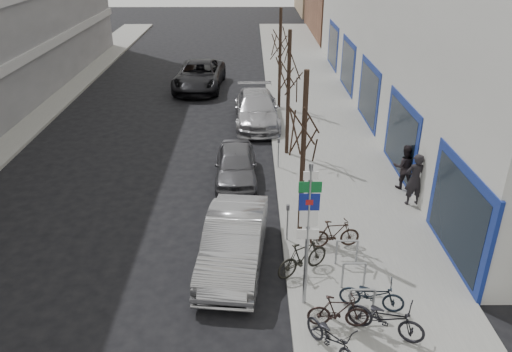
{
  "coord_description": "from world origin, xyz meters",
  "views": [
    {
      "loc": [
        1.01,
        -10.4,
        8.96
      ],
      "look_at": [
        1.17,
        3.86,
        2.0
      ],
      "focal_mm": 35.0,
      "sensor_mm": 36.0,
      "label": 1
    }
  ],
  "objects_px": {
    "parked_car_back": "(257,109)",
    "bike_far_curb": "(386,315)",
    "meter_front": "(288,219)",
    "meter_back": "(273,108)",
    "highway_sign_pole": "(308,228)",
    "meter_mid": "(279,150)",
    "bike_near_right": "(338,311)",
    "bike_far_inner": "(335,233)",
    "parked_car_front": "(234,242)",
    "tree_mid": "(289,64)",
    "bike_mid_inner": "(303,257)",
    "lane_car": "(199,75)",
    "pedestrian_far": "(404,166)",
    "tree_far": "(280,35)",
    "bike_near_left": "(332,336)",
    "bike_rack": "(354,272)",
    "tree_near": "(305,117)",
    "bike_mid_curb": "(372,292)",
    "pedestrian_near": "(415,179)",
    "parked_car_mid": "(236,165)"
  },
  "relations": [
    {
      "from": "parked_car_front",
      "to": "bike_far_curb",
      "type": "bearing_deg",
      "value": -33.51
    },
    {
      "from": "pedestrian_far",
      "to": "bike_rack",
      "type": "bearing_deg",
      "value": 69.98
    },
    {
      "from": "meter_back",
      "to": "meter_front",
      "type": "bearing_deg",
      "value": -90.0
    },
    {
      "from": "highway_sign_pole",
      "to": "meter_mid",
      "type": "height_order",
      "value": "highway_sign_pole"
    },
    {
      "from": "bike_mid_curb",
      "to": "pedestrian_near",
      "type": "distance_m",
      "value": 6.17
    },
    {
      "from": "bike_near_left",
      "to": "bike_mid_curb",
      "type": "relative_size",
      "value": 1.06
    },
    {
      "from": "tree_near",
      "to": "meter_back",
      "type": "height_order",
      "value": "tree_near"
    },
    {
      "from": "parked_car_front",
      "to": "tree_mid",
      "type": "bearing_deg",
      "value": 81.38
    },
    {
      "from": "meter_mid",
      "to": "bike_far_curb",
      "type": "relative_size",
      "value": 0.67
    },
    {
      "from": "bike_rack",
      "to": "bike_far_curb",
      "type": "height_order",
      "value": "bike_far_curb"
    },
    {
      "from": "bike_near_right",
      "to": "tree_far",
      "type": "bearing_deg",
      "value": 5.87
    },
    {
      "from": "bike_near_right",
      "to": "bike_mid_curb",
      "type": "relative_size",
      "value": 0.93
    },
    {
      "from": "bike_far_inner",
      "to": "meter_mid",
      "type": "bearing_deg",
      "value": 7.72
    },
    {
      "from": "bike_mid_curb",
      "to": "pedestrian_far",
      "type": "bearing_deg",
      "value": -6.12
    },
    {
      "from": "meter_front",
      "to": "meter_back",
      "type": "relative_size",
      "value": 1.0
    },
    {
      "from": "meter_front",
      "to": "bike_far_inner",
      "type": "xyz_separation_m",
      "value": [
        1.44,
        -0.41,
        -0.28
      ]
    },
    {
      "from": "parked_car_front",
      "to": "pedestrian_near",
      "type": "relative_size",
      "value": 2.44
    },
    {
      "from": "bike_rack",
      "to": "bike_far_inner",
      "type": "bearing_deg",
      "value": 96.1
    },
    {
      "from": "parked_car_back",
      "to": "pedestrian_far",
      "type": "bearing_deg",
      "value": -56.27
    },
    {
      "from": "bike_far_inner",
      "to": "bike_mid_inner",
      "type": "bearing_deg",
      "value": 133.45
    },
    {
      "from": "tree_far",
      "to": "bike_far_curb",
      "type": "bearing_deg",
      "value": -84.68
    },
    {
      "from": "parked_car_back",
      "to": "bike_far_curb",
      "type": "bearing_deg",
      "value": -81.25
    },
    {
      "from": "pedestrian_far",
      "to": "tree_near",
      "type": "bearing_deg",
      "value": 42.91
    },
    {
      "from": "bike_near_left",
      "to": "meter_front",
      "type": "bearing_deg",
      "value": 66.13
    },
    {
      "from": "bike_mid_inner",
      "to": "tree_mid",
      "type": "bearing_deg",
      "value": -33.64
    },
    {
      "from": "bike_rack",
      "to": "tree_far",
      "type": "xyz_separation_m",
      "value": [
        -1.2,
        15.9,
        3.44
      ]
    },
    {
      "from": "meter_front",
      "to": "bike_far_inner",
      "type": "bearing_deg",
      "value": -15.77
    },
    {
      "from": "bike_far_curb",
      "to": "pedestrian_far",
      "type": "bearing_deg",
      "value": 8.94
    },
    {
      "from": "meter_mid",
      "to": "bike_far_curb",
      "type": "bearing_deg",
      "value": -77.77
    },
    {
      "from": "bike_rack",
      "to": "pedestrian_near",
      "type": "height_order",
      "value": "pedestrian_near"
    },
    {
      "from": "highway_sign_pole",
      "to": "bike_rack",
      "type": "height_order",
      "value": "highway_sign_pole"
    },
    {
      "from": "bike_far_curb",
      "to": "parked_car_front",
      "type": "relative_size",
      "value": 0.39
    },
    {
      "from": "meter_mid",
      "to": "bike_near_right",
      "type": "height_order",
      "value": "meter_mid"
    },
    {
      "from": "tree_mid",
      "to": "tree_far",
      "type": "distance_m",
      "value": 6.5
    },
    {
      "from": "bike_mid_curb",
      "to": "pedestrian_near",
      "type": "bearing_deg",
      "value": -10.52
    },
    {
      "from": "tree_near",
      "to": "meter_front",
      "type": "bearing_deg",
      "value": -131.99
    },
    {
      "from": "pedestrian_near",
      "to": "parked_car_back",
      "type": "bearing_deg",
      "value": -65.12
    },
    {
      "from": "tree_near",
      "to": "tree_mid",
      "type": "relative_size",
      "value": 1.0
    },
    {
      "from": "bike_near_left",
      "to": "lane_car",
      "type": "xyz_separation_m",
      "value": [
        -5.08,
        22.56,
        0.16
      ]
    },
    {
      "from": "highway_sign_pole",
      "to": "parked_car_mid",
      "type": "distance_m",
      "value": 8.06
    },
    {
      "from": "meter_front",
      "to": "lane_car",
      "type": "bearing_deg",
      "value": 103.86
    },
    {
      "from": "meter_back",
      "to": "parked_car_back",
      "type": "bearing_deg",
      "value": 166.55
    },
    {
      "from": "parked_car_mid",
      "to": "bike_rack",
      "type": "bearing_deg",
      "value": -65.38
    },
    {
      "from": "bike_rack",
      "to": "tree_mid",
      "type": "bearing_deg",
      "value": 97.28
    },
    {
      "from": "lane_car",
      "to": "pedestrian_far",
      "type": "relative_size",
      "value": 3.43
    },
    {
      "from": "tree_far",
      "to": "meter_mid",
      "type": "distance_m",
      "value": 8.62
    },
    {
      "from": "bike_far_inner",
      "to": "tree_near",
      "type": "bearing_deg",
      "value": 41.5
    },
    {
      "from": "bike_rack",
      "to": "pedestrian_far",
      "type": "xyz_separation_m",
      "value": [
        3.0,
        5.99,
        0.38
      ]
    },
    {
      "from": "bike_near_left",
      "to": "bike_far_curb",
      "type": "relative_size",
      "value": 0.93
    },
    {
      "from": "meter_mid",
      "to": "parked_car_mid",
      "type": "height_order",
      "value": "meter_mid"
    }
  ]
}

